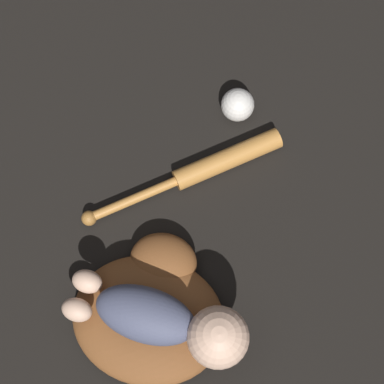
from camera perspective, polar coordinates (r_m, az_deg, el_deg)
The scene contains 5 objects.
ground_plane at distance 1.36m, azimuth -5.68°, elevation -11.11°, with size 6.00×6.00×0.00m, color black.
baseball_glove at distance 1.32m, azimuth -3.66°, elevation -10.37°, with size 0.35×0.35×0.08m.
baby_figure at distance 1.23m, azimuth -1.74°, elevation -11.57°, with size 0.37×0.15×0.12m.
baseball_bat at distance 1.40m, azimuth 1.39°, elevation 2.18°, with size 0.33×0.37×0.05m.
baseball at distance 1.45m, azimuth 4.08°, elevation 7.74°, with size 0.07×0.07×0.07m.
Camera 1 is at (0.18, -0.08, 1.35)m, focal length 60.00 mm.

